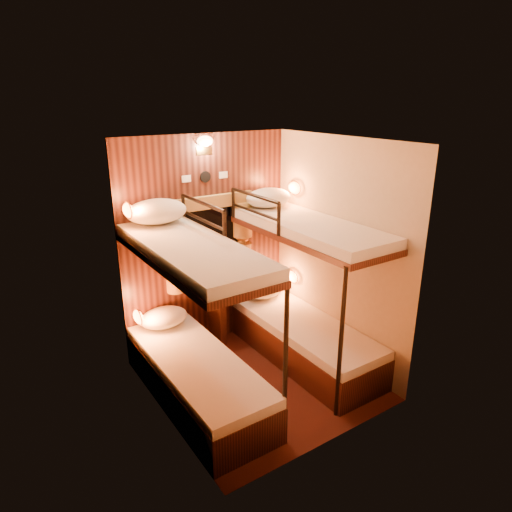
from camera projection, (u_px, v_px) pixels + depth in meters
floor at (258, 380)px, 4.68m from camera, size 2.10×2.10×0.00m
ceiling at (259, 141)px, 3.88m from camera, size 2.10×2.10×0.00m
wall_back at (206, 243)px, 5.10m from camera, size 2.40×0.00×2.40m
wall_front at (336, 314)px, 3.46m from camera, size 2.40×0.00×2.40m
wall_left at (158, 296)px, 3.76m from camera, size 0.00×2.40×2.40m
wall_right at (337, 253)px, 4.80m from camera, size 0.00×2.40×2.40m
back_panel at (207, 244)px, 5.09m from camera, size 2.00×0.03×2.40m
bunk_left at (196, 348)px, 4.21m from camera, size 0.72×1.90×1.82m
bunk_right at (305, 313)px, 4.89m from camera, size 0.72×1.90×1.82m
window at (208, 246)px, 5.08m from camera, size 1.00×0.12×0.79m
curtains at (209, 240)px, 5.02m from camera, size 1.10×0.22×1.00m
back_fixtures at (205, 148)px, 4.72m from camera, size 0.54×0.09×0.48m
reading_lamps at (222, 248)px, 4.82m from camera, size 2.00×0.20×1.25m
table at (217, 313)px, 5.21m from camera, size 0.50×0.34×0.66m
bottle_left at (204, 288)px, 5.04m from camera, size 0.07×0.07×0.25m
bottle_right at (225, 285)px, 5.09m from camera, size 0.08×0.08×0.27m
sachet_a at (220, 292)px, 5.19m from camera, size 0.07×0.05×0.01m
sachet_b at (220, 292)px, 5.18m from camera, size 0.07×0.06×0.01m
pillow_lower_left at (164, 317)px, 4.80m from camera, size 0.51×0.36×0.20m
pillow_lower_right at (264, 289)px, 5.50m from camera, size 0.52×0.37×0.20m
pillow_upper_left at (157, 211)px, 4.40m from camera, size 0.60×0.43×0.24m
pillow_upper_right at (268, 198)px, 5.06m from camera, size 0.54×0.38×0.21m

